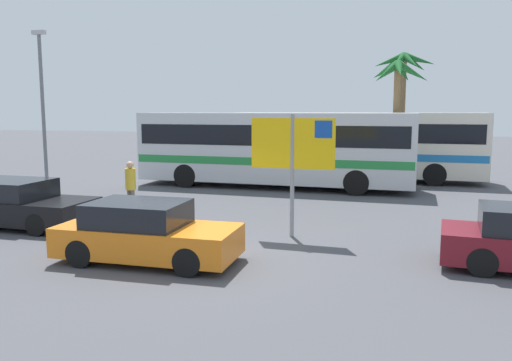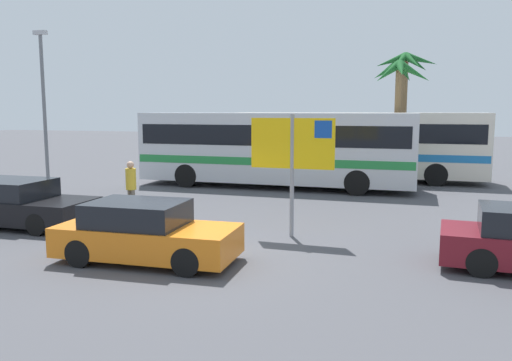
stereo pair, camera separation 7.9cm
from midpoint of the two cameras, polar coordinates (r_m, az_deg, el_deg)
ground at (r=11.87m, az=-8.11°, el=-8.44°), size 120.00×120.00×0.00m
bus_front_coach at (r=22.08m, az=1.90°, el=3.85°), size 11.70×2.55×3.17m
bus_rear_coach at (r=25.01m, az=10.72°, el=4.18°), size 11.70×2.55×3.17m
ferry_sign at (r=13.33m, az=4.09°, el=3.57°), size 2.20×0.11×3.20m
car_orange at (r=11.59m, az=-12.28°, el=-5.70°), size 3.99×1.82×1.32m
car_black at (r=16.38m, az=-25.42°, el=-2.33°), size 4.61×1.97×1.32m
pedestrian_crossing_lot at (r=16.56m, az=-13.80°, el=-0.36°), size 0.32×0.32×1.73m
lamp_post_left_side at (r=22.61m, az=-22.57°, el=7.77°), size 0.56×0.20×6.41m
palm_tree_seaside at (r=26.49m, az=15.21°, el=10.14°), size 2.98×3.17×5.71m
palm_tree_inland at (r=29.86m, az=15.86°, el=11.25°), size 3.35×3.19×6.41m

